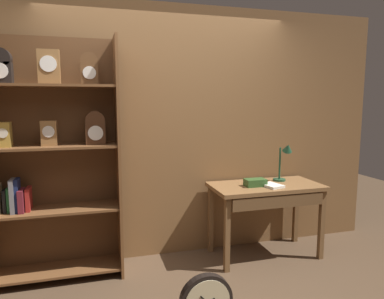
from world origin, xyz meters
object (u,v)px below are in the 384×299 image
open_repair_manual (272,185)px  workbench (267,195)px  toolbox_small (255,183)px  bookshelf (51,156)px  desk_lamp (285,158)px

open_repair_manual → workbench: bearing=82.8°
open_repair_manual → toolbox_small: bearing=141.3°
workbench → open_repair_manual: 0.14m
bookshelf → toolbox_small: bearing=-3.9°
workbench → desk_lamp: desk_lamp is taller
bookshelf → desk_lamp: size_ratio=5.19×
bookshelf → desk_lamp: (2.34, -0.01, -0.12)m
workbench → open_repair_manual: (0.01, -0.08, 0.12)m
bookshelf → desk_lamp: 2.34m
bookshelf → toolbox_small: 1.97m
workbench → desk_lamp: (0.26, 0.11, 0.36)m
desk_lamp → toolbox_small: 0.47m
toolbox_small → open_repair_manual: 0.17m
desk_lamp → workbench: bearing=-156.6°
bookshelf → workbench: 2.14m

